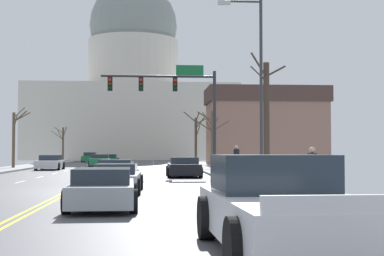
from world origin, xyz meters
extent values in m
cube|color=#4C4C51|center=(0.00, 0.00, -0.03)|extent=(14.00, 180.00, 0.06)
cube|color=yellow|center=(-0.12, 0.00, 0.00)|extent=(0.10, 176.40, 0.00)
cube|color=yellow|center=(0.12, 0.00, 0.00)|extent=(0.10, 176.40, 0.00)
cube|color=silver|center=(3.50, -13.70, 0.00)|extent=(0.12, 2.20, 0.00)
cube|color=silver|center=(3.50, -8.50, 0.00)|extent=(0.12, 2.20, 0.00)
cube|color=silver|center=(3.50, -3.30, 0.00)|extent=(0.12, 2.20, 0.00)
cube|color=silver|center=(3.50, 1.90, 0.00)|extent=(0.12, 2.20, 0.00)
cube|color=silver|center=(3.50, 7.10, 0.00)|extent=(0.12, 2.20, 0.00)
cube|color=silver|center=(3.50, 12.30, 0.00)|extent=(0.12, 2.20, 0.00)
cube|color=silver|center=(3.50, 17.50, 0.00)|extent=(0.12, 2.20, 0.00)
cube|color=silver|center=(3.50, 22.70, 0.00)|extent=(0.12, 2.20, 0.00)
cube|color=silver|center=(3.50, 27.90, 0.00)|extent=(0.12, 2.20, 0.00)
cube|color=silver|center=(3.50, 33.10, 0.00)|extent=(0.12, 2.20, 0.00)
cube|color=silver|center=(3.50, 38.30, 0.00)|extent=(0.12, 2.20, 0.00)
cube|color=silver|center=(3.50, 43.50, 0.00)|extent=(0.12, 2.20, 0.00)
cube|color=silver|center=(3.50, 48.70, 0.00)|extent=(0.12, 2.20, 0.00)
cube|color=silver|center=(3.50, 53.90, 0.00)|extent=(0.12, 2.20, 0.00)
cube|color=silver|center=(3.50, 59.10, 0.00)|extent=(0.12, 2.20, 0.00)
cube|color=silver|center=(3.50, 64.30, 0.00)|extent=(0.12, 2.20, 0.00)
cube|color=silver|center=(-3.50, 7.10, 0.00)|extent=(0.12, 2.20, 0.00)
cube|color=silver|center=(-3.50, 12.30, 0.00)|extent=(0.12, 2.20, 0.00)
cube|color=silver|center=(-3.50, 17.50, 0.00)|extent=(0.12, 2.20, 0.00)
cube|color=silver|center=(-3.50, 22.70, 0.00)|extent=(0.12, 2.20, 0.00)
cube|color=silver|center=(-3.50, 27.90, 0.00)|extent=(0.12, 2.20, 0.00)
cube|color=silver|center=(-3.50, 33.10, 0.00)|extent=(0.12, 2.20, 0.00)
cube|color=silver|center=(-3.50, 38.30, 0.00)|extent=(0.12, 2.20, 0.00)
cube|color=silver|center=(-3.50, 43.50, 0.00)|extent=(0.12, 2.20, 0.00)
cube|color=silver|center=(-3.50, 48.70, 0.00)|extent=(0.12, 2.20, 0.00)
cube|color=silver|center=(-3.50, 53.90, 0.00)|extent=(0.12, 2.20, 0.00)
cube|color=silver|center=(-3.50, 59.10, 0.00)|extent=(0.12, 2.20, 0.00)
cube|color=silver|center=(-3.50, 64.30, 0.00)|extent=(0.12, 2.20, 0.00)
cube|color=gray|center=(8.50, 0.00, 0.07)|extent=(3.00, 180.00, 0.14)
cylinder|color=#28282D|center=(7.60, 15.96, 3.62)|extent=(0.22, 0.22, 6.97)
cylinder|color=#28282D|center=(3.70, 15.96, 6.71)|extent=(7.80, 0.16, 0.16)
cube|color=black|center=(4.87, 15.96, 6.15)|extent=(0.32, 0.28, 0.92)
sphere|color=red|center=(4.87, 15.80, 6.43)|extent=(0.22, 0.22, 0.22)
sphere|color=#332B05|center=(4.87, 15.80, 6.15)|extent=(0.22, 0.22, 0.22)
sphere|color=black|center=(4.87, 15.80, 5.87)|extent=(0.22, 0.22, 0.22)
cube|color=black|center=(2.53, 15.96, 6.15)|extent=(0.32, 0.28, 0.92)
sphere|color=red|center=(2.53, 15.80, 6.43)|extent=(0.22, 0.22, 0.22)
sphere|color=#332B05|center=(2.53, 15.80, 6.15)|extent=(0.22, 0.22, 0.22)
sphere|color=black|center=(2.53, 15.80, 5.87)|extent=(0.22, 0.22, 0.22)
cube|color=black|center=(0.42, 15.96, 6.15)|extent=(0.32, 0.28, 0.92)
sphere|color=red|center=(0.42, 15.80, 6.43)|extent=(0.22, 0.22, 0.22)
sphere|color=#332B05|center=(0.42, 15.80, 6.15)|extent=(0.22, 0.22, 0.22)
sphere|color=black|center=(0.42, 15.80, 5.87)|extent=(0.22, 0.22, 0.22)
cube|color=#146033|center=(5.88, 15.98, 7.16)|extent=(1.90, 0.06, 0.70)
cylinder|color=#333338|center=(8.20, 2.41, 4.34)|extent=(0.14, 0.14, 8.39)
cylinder|color=#333338|center=(7.36, 2.41, 8.38)|extent=(1.68, 0.09, 0.09)
cube|color=#B2B2AD|center=(6.52, 2.41, 8.31)|extent=(0.56, 0.24, 0.16)
cube|color=beige|center=(0.00, 77.34, 6.28)|extent=(35.31, 20.45, 12.55)
cylinder|color=beige|center=(0.00, 77.34, 16.80)|extent=(15.85, 15.85, 8.48)
sphere|color=gray|center=(0.00, 77.34, 23.75)|extent=(15.48, 15.48, 15.48)
cube|color=black|center=(5.25, 12.20, 0.48)|extent=(1.89, 4.69, 0.65)
cube|color=#232D38|center=(5.25, 11.86, 1.01)|extent=(1.65, 2.28, 0.39)
cylinder|color=black|center=(4.31, 13.65, 0.32)|extent=(0.22, 0.64, 0.64)
cylinder|color=black|center=(6.18, 13.66, 0.32)|extent=(0.22, 0.64, 0.64)
cylinder|color=black|center=(4.32, 10.74, 0.32)|extent=(0.22, 0.64, 0.64)
cylinder|color=black|center=(6.19, 10.75, 0.32)|extent=(0.22, 0.64, 0.64)
cube|color=navy|center=(1.56, 5.37, 0.46)|extent=(1.90, 4.40, 0.60)
cube|color=#232D38|center=(1.55, 5.05, 0.97)|extent=(1.60, 1.95, 0.42)
cylinder|color=black|center=(0.74, 6.74, 0.32)|extent=(0.24, 0.65, 0.64)
cylinder|color=black|center=(2.48, 6.68, 0.32)|extent=(0.24, 0.65, 0.64)
cylinder|color=black|center=(0.64, 4.06, 0.32)|extent=(0.24, 0.65, 0.64)
cylinder|color=black|center=(2.38, 3.99, 0.32)|extent=(0.24, 0.65, 0.64)
cube|color=#9EA3A8|center=(1.91, -0.48, 0.45)|extent=(1.81, 4.70, 0.58)
cube|color=#232D38|center=(1.91, -0.71, 0.93)|extent=(1.56, 2.07, 0.38)
cylinder|color=black|center=(1.07, 0.99, 0.32)|extent=(0.23, 0.64, 0.64)
cylinder|color=black|center=(2.80, 0.96, 0.32)|extent=(0.23, 0.64, 0.64)
cylinder|color=black|center=(1.02, -1.91, 0.32)|extent=(0.23, 0.64, 0.64)
cylinder|color=black|center=(2.76, -1.94, 0.32)|extent=(0.23, 0.64, 0.64)
cube|color=#9EA3A8|center=(1.89, -6.48, 0.45)|extent=(1.88, 4.52, 0.57)
cube|color=#232D38|center=(1.90, -6.83, 0.94)|extent=(1.59, 2.27, 0.42)
cylinder|color=black|center=(0.98, -5.13, 0.32)|extent=(0.24, 0.65, 0.64)
cylinder|color=black|center=(2.70, -5.07, 0.32)|extent=(0.24, 0.65, 0.64)
cylinder|color=black|center=(1.07, -7.89, 0.32)|extent=(0.24, 0.65, 0.64)
cylinder|color=black|center=(2.80, -7.83, 0.32)|extent=(0.24, 0.65, 0.64)
cube|color=silver|center=(5.37, -13.75, 0.57)|extent=(2.23, 5.34, 0.70)
cube|color=#1E2833|center=(5.34, -13.01, 1.25)|extent=(1.96, 1.85, 0.65)
cube|color=silver|center=(5.44, -16.33, 1.03)|extent=(1.92, 0.16, 0.22)
cylinder|color=black|center=(4.28, -12.19, 0.40)|extent=(0.30, 0.81, 0.80)
cylinder|color=black|center=(6.36, -12.13, 0.40)|extent=(0.30, 0.81, 0.80)
cylinder|color=black|center=(4.37, -15.36, 0.40)|extent=(0.30, 0.81, 0.80)
cube|color=silver|center=(-5.16, 25.00, 0.47)|extent=(1.87, 4.47, 0.61)
cube|color=#232D38|center=(-5.17, 25.26, 1.00)|extent=(1.62, 2.01, 0.45)
cylinder|color=black|center=(-4.24, 23.64, 0.32)|extent=(0.23, 0.64, 0.64)
cylinder|color=black|center=(-6.05, 23.61, 0.32)|extent=(0.23, 0.64, 0.64)
cylinder|color=black|center=(-4.28, 26.39, 0.32)|extent=(0.23, 0.64, 0.64)
cylinder|color=black|center=(-6.09, 26.36, 0.32)|extent=(0.23, 0.64, 0.64)
cube|color=#1E7247|center=(-1.79, 33.47, 0.49)|extent=(2.00, 4.42, 0.66)
cube|color=#232D38|center=(-1.79, 33.57, 1.01)|extent=(1.70, 2.07, 0.38)
cylinder|color=black|center=(-0.82, 32.15, 0.32)|extent=(0.24, 0.65, 0.64)
cylinder|color=black|center=(-2.67, 32.09, 0.32)|extent=(0.24, 0.65, 0.64)
cylinder|color=black|center=(-0.91, 34.86, 0.32)|extent=(0.24, 0.65, 0.64)
cylinder|color=black|center=(-2.76, 34.80, 0.32)|extent=(0.24, 0.65, 0.64)
cube|color=#1E7247|center=(-1.61, 43.77, 0.44)|extent=(1.79, 4.63, 0.56)
cube|color=#232D38|center=(-1.61, 43.92, 0.93)|extent=(1.56, 2.12, 0.41)
cylinder|color=black|center=(-0.75, 42.33, 0.32)|extent=(0.23, 0.64, 0.64)
cylinder|color=black|center=(-2.50, 42.34, 0.32)|extent=(0.23, 0.64, 0.64)
cylinder|color=black|center=(-0.73, 45.19, 0.32)|extent=(0.23, 0.64, 0.64)
cylinder|color=black|center=(-2.47, 45.20, 0.32)|extent=(0.23, 0.64, 0.64)
cube|color=#1E7247|center=(-5.07, 54.44, 0.50)|extent=(1.76, 4.34, 0.69)
cube|color=#232D38|center=(-5.07, 54.71, 1.08)|extent=(1.55, 1.86, 0.46)
cylinder|color=black|center=(-4.19, 53.10, 0.32)|extent=(0.22, 0.64, 0.64)
cylinder|color=black|center=(-5.95, 53.10, 0.32)|extent=(0.22, 0.64, 0.64)
cylinder|color=black|center=(-4.19, 55.79, 0.32)|extent=(0.22, 0.64, 0.64)
cylinder|color=black|center=(-5.95, 55.79, 0.32)|extent=(0.22, 0.64, 0.64)
cube|color=#8C6656|center=(15.67, 37.95, 3.36)|extent=(12.39, 6.74, 6.71)
cube|color=#47332D|center=(15.67, 37.95, 7.55)|extent=(12.89, 7.01, 1.68)
cylinder|color=brown|center=(8.61, 26.51, 2.60)|extent=(0.29, 0.29, 4.92)
cylinder|color=brown|center=(8.31, 26.16, 3.59)|extent=(0.74, 0.82, 1.07)
cylinder|color=brown|center=(7.98, 26.89, 4.62)|extent=(1.36, 0.90, 0.95)
cylinder|color=brown|center=(7.94, 26.84, 3.73)|extent=(1.44, 0.78, 1.04)
cylinder|color=brown|center=(8.20, 26.87, 4.40)|extent=(0.92, 0.84, 1.23)
cylinder|color=brown|center=(9.36, 26.68, 3.76)|extent=(1.58, 0.48, 0.99)
cylinder|color=brown|center=(8.87, 26.59, 4.07)|extent=(0.64, 0.30, 0.94)
cylinder|color=brown|center=(-8.25, 51.76, 2.36)|extent=(0.25, 0.25, 4.44)
cylinder|color=brown|center=(-7.95, 51.21, 3.95)|extent=(0.73, 1.22, 1.40)
cylinder|color=brown|center=(-8.89, 52.14, 4.24)|extent=(1.36, 0.84, 0.86)
cylinder|color=brown|center=(-8.52, 51.29, 3.47)|extent=(0.64, 1.01, 1.41)
cylinder|color=brown|center=(-9.02, 51.77, 3.57)|extent=(1.58, 0.10, 1.18)
cylinder|color=#4C3D2D|center=(7.94, 36.82, 2.59)|extent=(0.27, 0.27, 4.90)
cylinder|color=#4C3D2D|center=(8.09, 36.50, 5.10)|extent=(0.45, 0.79, 0.98)
cylinder|color=#4C3D2D|center=(8.62, 36.75, 4.73)|extent=(1.41, 0.25, 0.81)
cylinder|color=#4C3D2D|center=(7.29, 36.44, 5.12)|extent=(1.41, 0.88, 1.10)
cylinder|color=#4C3D2D|center=(8.45, 36.77, 4.58)|extent=(1.11, 0.23, 1.35)
cylinder|color=#4C3D2D|center=(8.21, 37.39, 3.62)|extent=(0.66, 1.24, 1.43)
cylinder|color=brown|center=(-8.51, 26.47, 2.50)|extent=(0.25, 0.25, 4.71)
cylinder|color=brown|center=(-8.08, 26.92, 4.53)|extent=(1.00, 1.04, 1.10)
cylinder|color=brown|center=(-8.23, 25.82, 4.15)|extent=(0.65, 1.36, 0.83)
cylinder|color=brown|center=(-7.96, 27.09, 4.51)|extent=(1.21, 1.35, 0.93)
cylinder|color=brown|center=(-8.72, 27.14, 4.20)|extent=(0.50, 1.42, 1.28)
cylinder|color=brown|center=(-8.48, 27.01, 4.09)|extent=(0.14, 1.14, 1.53)
cylinder|color=brown|center=(-8.06, 26.48, 4.85)|extent=(0.96, 0.11, 0.91)
cylinder|color=#423328|center=(8.93, 4.80, 3.06)|extent=(0.30, 0.30, 5.85)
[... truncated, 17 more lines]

